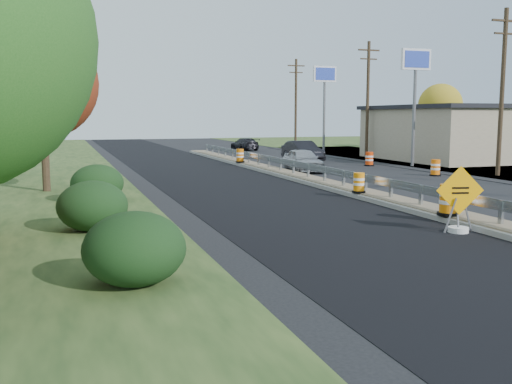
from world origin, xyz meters
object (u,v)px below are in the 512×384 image
object	(u,v)px
barrel_median_near	(448,200)
barrel_median_mid	(359,183)
car_silver	(303,160)
car_dark_mid	(303,151)
barrel_shoulder_near	(435,168)
barrel_shoulder_far	(305,148)
car_dark_far	(245,144)
barrel_median_far	(240,156)
caution_sign	(459,216)
barrel_shoulder_mid	(369,159)

from	to	relation	value
barrel_median_near	barrel_median_mid	world-z (taller)	barrel_median_near
car_silver	car_dark_mid	bearing A→B (deg)	72.17
barrel_shoulder_near	barrel_shoulder_far	bearing A→B (deg)	86.94
barrel_shoulder_near	barrel_shoulder_far	distance (m)	21.04
barrel_median_near	car_dark_far	size ratio (longest dim) A/B	0.23
barrel_shoulder_near	car_dark_far	size ratio (longest dim) A/B	0.22
barrel_median_near	car_dark_mid	bearing A→B (deg)	77.12
barrel_median_far	barrel_shoulder_far	bearing A→B (deg)	48.04
caution_sign	barrel_median_far	size ratio (longest dim) A/B	2.11
barrel_median_mid	barrel_median_far	size ratio (longest dim) A/B	0.89
barrel_shoulder_near	barrel_shoulder_far	xyz separation A→B (m)	(1.12, 21.01, 0.03)
barrel_median_near	barrel_median_mid	distance (m)	5.84
barrel_median_far	car_silver	distance (m)	5.83
barrel_shoulder_mid	car_dark_far	size ratio (longest dim) A/B	0.23
caution_sign	car_silver	bearing A→B (deg)	93.93
barrel_median_mid	barrel_median_far	distance (m)	16.72
barrel_median_mid	barrel_shoulder_near	size ratio (longest dim) A/B	0.88
barrel_median_mid	barrel_shoulder_near	world-z (taller)	barrel_median_mid
barrel_median_mid	barrel_shoulder_far	bearing A→B (deg)	70.52
barrel_median_near	barrel_median_mid	bearing A→B (deg)	90.00
barrel_median_mid	barrel_shoulder_mid	distance (m)	16.07
barrel_median_mid	car_dark_mid	xyz separation A→B (m)	(5.63, 18.80, 0.15)
barrel_shoulder_near	barrel_median_mid	bearing A→B (deg)	-142.76
car_silver	car_dark_far	size ratio (longest dim) A/B	0.98
barrel_median_far	barrel_median_mid	bearing A→B (deg)	-90.00
barrel_median_mid	barrel_shoulder_far	size ratio (longest dim) A/B	0.83
barrel_median_near	barrel_median_far	distance (m)	22.56
barrel_shoulder_near	car_dark_mid	distance (m)	12.61
barrel_median_near	barrel_median_far	size ratio (longest dim) A/B	1.07
barrel_shoulder_near	car_dark_mid	size ratio (longest dim) A/B	0.20
caution_sign	car_dark_far	bearing A→B (deg)	94.45
barrel_shoulder_near	car_silver	world-z (taller)	car_silver
barrel_median_far	car_dark_mid	distance (m)	6.00
barrel_shoulder_far	barrel_median_far	bearing A→B (deg)	-131.96
caution_sign	barrel_shoulder_far	distance (m)	36.48
car_dark_mid	barrel_shoulder_near	bearing A→B (deg)	-76.88
barrel_median_near	barrel_shoulder_near	xyz separation A→B (m)	(8.63, 12.40, -0.26)
car_dark_far	barrel_shoulder_mid	bearing A→B (deg)	92.35
car_dark_mid	caution_sign	bearing A→B (deg)	-104.40
barrel_shoulder_far	car_silver	world-z (taller)	car_silver
car_dark_far	barrel_median_far	bearing A→B (deg)	66.66
barrel_shoulder_far	car_dark_mid	size ratio (longest dim) A/B	0.21
barrel_median_near	car_dark_mid	distance (m)	25.27
caution_sign	barrel_median_mid	bearing A→B (deg)	97.58
barrel_median_far	car_silver	bearing A→B (deg)	-65.30
barrel_shoulder_near	car_silver	bearing A→B (deg)	141.85
barrel_median_mid	car_dark_mid	bearing A→B (deg)	73.32
barrel_shoulder_mid	car_silver	xyz separation A→B (m)	(-5.99, -2.26, 0.25)
car_dark_far	barrel_shoulder_far	bearing A→B (deg)	115.25
barrel_median_near	barrel_shoulder_near	world-z (taller)	barrel_median_near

